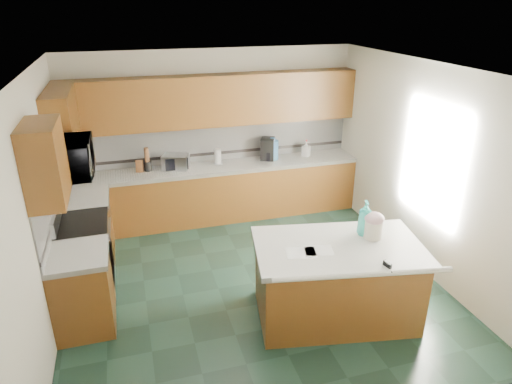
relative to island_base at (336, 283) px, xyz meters
name	(u,v)px	position (x,y,z in m)	size (l,w,h in m)	color
floor	(252,283)	(-0.73, 0.87, -0.43)	(4.60, 4.60, 0.00)	black
ceiling	(252,69)	(-0.73, 0.87, 2.27)	(4.60, 4.60, 0.00)	white
wall_back	(213,134)	(-0.73, 3.19, 0.92)	(4.60, 0.04, 2.70)	silver
wall_front	(339,304)	(-0.73, -1.45, 0.92)	(4.60, 0.04, 2.70)	silver
wall_left	(39,210)	(-3.05, 0.87, 0.92)	(0.04, 4.60, 2.70)	silver
wall_right	(422,168)	(1.59, 0.87, 0.92)	(0.04, 4.60, 2.70)	silver
back_base_cab	(219,194)	(-0.73, 2.87, 0.00)	(4.60, 0.60, 0.86)	black
back_countertop	(218,167)	(-0.73, 2.87, 0.46)	(4.60, 0.64, 0.06)	white
back_upper_cab	(214,100)	(-0.73, 3.01, 1.51)	(4.60, 0.33, 0.78)	black
back_backsplash	(214,142)	(-0.73, 3.16, 0.81)	(4.60, 0.02, 0.63)	silver
back_accent_band	(214,153)	(-0.73, 3.16, 0.61)	(4.60, 0.01, 0.05)	black
left_base_cab_rear	(89,229)	(-2.73, 2.16, 0.00)	(0.60, 0.82, 0.86)	black
left_counter_rear	(84,199)	(-2.73, 2.16, 0.46)	(0.64, 0.82, 0.06)	white
left_base_cab_front	(83,292)	(-2.73, 0.63, 0.00)	(0.60, 0.72, 0.86)	black
left_counter_front	(77,255)	(-2.73, 0.63, 0.46)	(0.64, 0.72, 0.06)	white
left_backsplash	(50,200)	(-3.02, 1.42, 0.81)	(0.02, 2.30, 0.63)	silver
left_accent_band	(54,215)	(-3.02, 1.42, 0.61)	(0.01, 2.30, 0.05)	black
left_upper_cab_rear	(61,121)	(-2.87, 2.30, 1.51)	(0.33, 1.09, 0.78)	black
left_upper_cab_front	(45,163)	(-2.87, 0.63, 1.51)	(0.33, 0.72, 0.78)	black
range_body	(86,257)	(-2.73, 1.37, 0.01)	(0.60, 0.76, 0.88)	#B7B7BC
range_oven_door	(111,256)	(-2.44, 1.37, -0.03)	(0.02, 0.68, 0.55)	black
range_cooktop	(81,224)	(-2.73, 1.37, 0.47)	(0.62, 0.78, 0.04)	black
range_handle	(110,229)	(-2.41, 1.37, 0.35)	(0.02, 0.02, 0.66)	#B7B7BC
range_backguard	(56,218)	(-2.99, 1.37, 0.59)	(0.06, 0.76, 0.18)	#B7B7BC
microwave	(69,158)	(-2.73, 1.37, 1.30)	(0.73, 0.50, 0.41)	#B7B7BC
island_base	(336,283)	(0.00, 0.00, 0.00)	(1.72, 0.99, 0.86)	black
island_top	(339,248)	(0.00, 0.00, 0.46)	(1.82, 1.09, 0.06)	white
island_bullnose	(363,275)	(0.00, -0.54, 0.46)	(0.06, 0.06, 1.82)	white
treat_jar	(373,229)	(0.44, 0.06, 0.59)	(0.20, 0.20, 0.21)	beige
treat_jar_lid	(374,218)	(0.44, 0.06, 0.73)	(0.22, 0.22, 0.14)	#D2A5B1
treat_jar_knob	(375,215)	(0.44, 0.06, 0.78)	(0.02, 0.02, 0.07)	tan
treat_jar_knob_end_l	(372,215)	(0.40, 0.06, 0.78)	(0.04, 0.04, 0.04)	tan
treat_jar_knob_end_r	(378,214)	(0.47, 0.06, 0.78)	(0.04, 0.04, 0.04)	tan
soap_bottle_island	(365,218)	(0.38, 0.15, 0.70)	(0.16, 0.16, 0.41)	#34BEB6
paper_sheet_a	(319,250)	(-0.26, -0.04, 0.49)	(0.30, 0.23, 0.00)	white
paper_sheet_b	(301,253)	(-0.46, -0.03, 0.49)	(0.31, 0.24, 0.00)	white
clamp_body	(387,266)	(0.27, -0.52, 0.50)	(0.03, 0.10, 0.09)	black
clamp_handle	(390,271)	(0.27, -0.58, 0.48)	(0.02, 0.02, 0.07)	black
knife_block	(140,166)	(-1.95, 2.92, 0.58)	(0.10, 0.09, 0.19)	#472814
utensil_crock	(148,166)	(-1.83, 2.95, 0.57)	(0.12, 0.12, 0.15)	black
utensil_bundle	(147,155)	(-1.83, 2.95, 0.75)	(0.07, 0.07, 0.22)	#472814
toaster_oven	(176,162)	(-1.40, 2.92, 0.60)	(0.39, 0.27, 0.23)	#B7B7BC
toaster_oven_door	(177,164)	(-1.40, 2.80, 0.60)	(0.35, 0.01, 0.19)	black
paper_towel	(218,156)	(-0.71, 2.97, 0.61)	(0.11, 0.11, 0.24)	white
paper_towel_base	(218,163)	(-0.71, 2.97, 0.50)	(0.16, 0.16, 0.01)	#B7B7BC
water_jug	(273,150)	(0.20, 2.93, 0.65)	(0.19, 0.19, 0.32)	#4B87C1
water_jug_neck	(273,139)	(0.20, 2.93, 0.83)	(0.09, 0.09, 0.05)	#4B87C1
coffee_maker	(268,149)	(0.13, 2.95, 0.67)	(0.21, 0.24, 0.36)	black
coffee_carafe	(269,156)	(0.13, 2.90, 0.56)	(0.15, 0.15, 0.15)	black
soap_bottle_back	(306,149)	(0.80, 2.92, 0.62)	(0.12, 0.12, 0.26)	white
soap_back_cap	(307,141)	(0.80, 2.92, 0.76)	(0.02, 0.02, 0.03)	red
window_light_proxy	(432,162)	(1.56, 0.67, 1.07)	(0.02, 1.40, 1.10)	white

